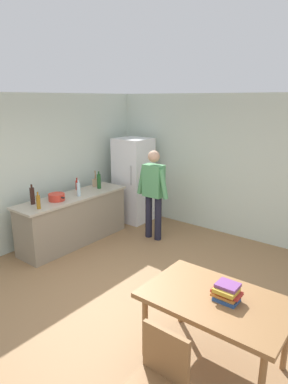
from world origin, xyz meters
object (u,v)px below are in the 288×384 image
bottle_oil_amber (38,202)px  bottle_wine_dark (32,196)px  dining_table (216,304)px  bottle_sauce_red (77,185)px  person (153,189)px  refrigerator (133,180)px  book_stack (226,292)px  cooking_pot (57,197)px  utensil_jar (95,182)px  bottle_wine_green (99,181)px  chair (157,380)px  bottle_water_clear (79,189)px

bottle_oil_amber → bottle_wine_dark: bottle_wine_dark is taller
dining_table → bottle_sauce_red: (-3.65, 1.43, 0.32)m
dining_table → person: bearing=137.6°
refrigerator → bottle_oil_amber: 2.41m
bottle_oil_amber → book_stack: (3.35, -0.27, -0.18)m
bottle_sauce_red → book_stack: 4.00m
bottle_sauce_red → bottle_wine_dark: bearing=-84.3°
person → dining_table: (2.35, -2.15, -0.31)m
refrigerator → person: (0.95, -0.55, 0.08)m
person → bottle_sauce_red: size_ratio=7.08×
cooking_pot → bottle_wine_dark: bottle_wine_dark is taller
refrigerator → bottle_wine_dark: refrigerator is taller
dining_table → bottle_wine_dark: bearing=173.9°
utensil_jar → bottle_wine_green: (0.18, -0.07, 0.07)m
chair → cooking_pot: size_ratio=2.28×
refrigerator → dining_table: (3.30, -2.70, -0.23)m
refrigerator → chair: refrigerator is taller
person → cooking_pot: person is taller
bottle_oil_amber → bottle_wine_dark: bearing=163.2°
cooking_pot → bottle_water_clear: 0.44m
chair → person: bearing=117.8°
utensil_jar → book_stack: utensil_jar is taller
bottle_oil_amber → book_stack: 3.37m
utensil_jar → bottle_oil_amber: bearing=-78.3°
chair → refrigerator: bearing=122.7°
bottle_wine_green → bottle_wine_dark: bearing=-96.2°
bottle_wine_dark → book_stack: size_ratio=1.23×
refrigerator → utensil_jar: size_ratio=5.62×
bottle_sauce_red → bottle_wine_green: (0.26, 0.33, 0.05)m
bottle_oil_amber → dining_table: bearing=-5.1°
bottle_water_clear → person: bearing=45.5°
bottle_sauce_red → bottle_wine_dark: 1.06m
bottle_wine_dark → book_stack: (3.64, -0.35, -0.21)m
bottle_sauce_red → book_stack: bottle_sauce_red is taller
book_stack → chair: bearing=-95.2°
chair → utensil_jar: (-3.58, 2.80, 0.44)m
person → bottle_sauce_red: 1.48m
bottle_oil_amber → bottle_sauce_red: bearing=108.9°
bottle_water_clear → book_stack: 3.59m
chair → bottle_sauce_red: bottle_sauce_red is taller
bottle_water_clear → bottle_wine_green: 0.60m
bottle_sauce_red → chair: bearing=-33.3°
dining_table → chair: (-0.00, -0.97, -0.14)m
bottle_water_clear → bottle_wine_dark: size_ratio=0.88×
bottle_wine_green → bottle_oil_amber: 1.48m
dining_table → book_stack: (0.09, 0.02, 0.16)m
utensil_jar → bottle_wine_green: size_ratio=0.94×
bottle_oil_amber → book_stack: size_ratio=1.01×
chair → utensil_jar: bearing=132.6°
cooking_pot → bottle_wine_green: bottle_wine_green is taller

